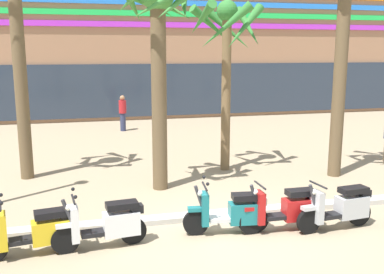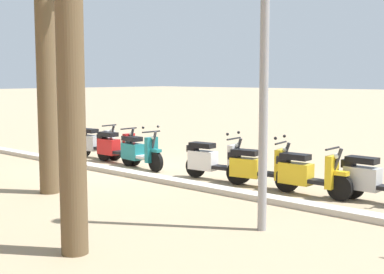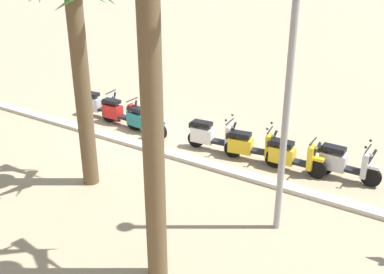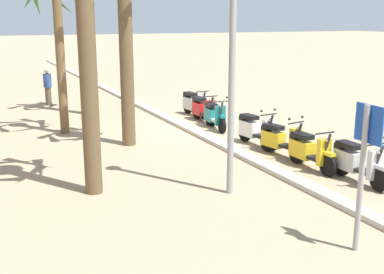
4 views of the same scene
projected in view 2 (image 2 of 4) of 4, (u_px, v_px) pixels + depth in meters
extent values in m
plane|color=#9E896B|center=(124.00, 169.00, 14.08)|extent=(200.00, 200.00, 0.00)
cube|color=#BCB7AD|center=(106.00, 169.00, 13.64)|extent=(60.00, 0.36, 0.12)
cylinder|color=black|center=(352.00, 186.00, 10.54)|extent=(0.52, 0.10, 0.52)
cube|color=black|center=(384.00, 188.00, 10.08)|extent=(0.60, 0.28, 0.08)
cube|color=silver|center=(362.00, 178.00, 10.37)|extent=(0.68, 0.33, 0.45)
cube|color=black|center=(362.00, 160.00, 10.34)|extent=(0.60, 0.30, 0.12)
cube|color=black|center=(349.00, 163.00, 10.54)|extent=(0.24, 0.20, 0.16)
cylinder|color=black|center=(340.00, 188.00, 10.36)|extent=(0.52, 0.11, 0.52)
cylinder|color=black|center=(286.00, 180.00, 11.14)|extent=(0.52, 0.11, 0.52)
cube|color=black|center=(314.00, 181.00, 10.71)|extent=(0.61, 0.29, 0.08)
cube|color=gold|center=(296.00, 173.00, 10.98)|extent=(0.69, 0.33, 0.44)
cube|color=black|center=(295.00, 157.00, 10.96)|extent=(0.61, 0.31, 0.12)
cube|color=gold|center=(332.00, 172.00, 10.45)|extent=(0.15, 0.34, 0.66)
cube|color=gold|center=(340.00, 173.00, 10.33)|extent=(0.32, 0.17, 0.08)
cylinder|color=#333338|center=(336.00, 165.00, 10.38)|extent=(0.28, 0.08, 0.69)
cylinder|color=black|center=(332.00, 148.00, 10.39)|extent=(0.05, 0.56, 0.04)
sphere|color=white|center=(337.00, 156.00, 10.34)|extent=(0.12, 0.12, 0.12)
cube|color=black|center=(284.00, 160.00, 11.15)|extent=(0.24, 0.21, 0.16)
cylinder|color=black|center=(288.00, 179.00, 11.29)|extent=(0.53, 0.18, 0.52)
cylinder|color=black|center=(237.00, 173.00, 11.94)|extent=(0.53, 0.18, 0.52)
cube|color=black|center=(264.00, 173.00, 11.58)|extent=(0.64, 0.38, 0.08)
cube|color=gold|center=(246.00, 167.00, 11.81)|extent=(0.72, 0.43, 0.42)
cube|color=black|center=(245.00, 152.00, 11.78)|extent=(0.64, 0.40, 0.12)
cube|color=gold|center=(280.00, 165.00, 11.35)|extent=(0.19, 0.36, 0.66)
cube|color=gold|center=(288.00, 165.00, 11.25)|extent=(0.34, 0.21, 0.08)
cylinder|color=#333338|center=(284.00, 158.00, 11.29)|extent=(0.29, 0.12, 0.69)
cylinder|color=black|center=(281.00, 143.00, 11.30)|extent=(0.13, 0.56, 0.04)
sphere|color=white|center=(285.00, 150.00, 11.26)|extent=(0.12, 0.12, 0.12)
cube|color=black|center=(234.00, 156.00, 11.94)|extent=(0.27, 0.24, 0.16)
sphere|color=black|center=(284.00, 136.00, 11.50)|extent=(0.07, 0.07, 0.07)
sphere|color=black|center=(275.00, 138.00, 11.10)|extent=(0.07, 0.07, 0.07)
cylinder|color=black|center=(240.00, 172.00, 12.07)|extent=(0.53, 0.15, 0.52)
cylinder|color=black|center=(195.00, 167.00, 12.81)|extent=(0.53, 0.15, 0.52)
cube|color=black|center=(219.00, 167.00, 12.40)|extent=(0.63, 0.34, 0.08)
cube|color=white|center=(203.00, 160.00, 12.66)|extent=(0.71, 0.39, 0.45)
cube|color=black|center=(202.00, 145.00, 12.63)|extent=(0.63, 0.36, 0.12)
cube|color=white|center=(234.00, 159.00, 12.14)|extent=(0.17, 0.35, 0.66)
cube|color=white|center=(240.00, 160.00, 12.04)|extent=(0.33, 0.19, 0.08)
cylinder|color=#333338|center=(237.00, 153.00, 12.08)|extent=(0.29, 0.10, 0.69)
cylinder|color=black|center=(234.00, 139.00, 12.09)|extent=(0.10, 0.56, 0.04)
sphere|color=white|center=(238.00, 145.00, 12.05)|extent=(0.12, 0.12, 0.12)
cube|color=black|center=(193.00, 148.00, 12.81)|extent=(0.26, 0.22, 0.16)
sphere|color=black|center=(239.00, 132.00, 12.28)|extent=(0.07, 0.07, 0.07)
sphere|color=black|center=(227.00, 134.00, 11.90)|extent=(0.07, 0.07, 0.07)
cylinder|color=black|center=(156.00, 162.00, 13.59)|extent=(0.53, 0.16, 0.52)
cylinder|color=black|center=(128.00, 156.00, 14.52)|extent=(0.53, 0.16, 0.52)
cube|color=silver|center=(142.00, 157.00, 14.01)|extent=(0.63, 0.35, 0.08)
cube|color=#197075|center=(133.00, 151.00, 14.34)|extent=(0.71, 0.40, 0.43)
cube|color=black|center=(132.00, 139.00, 14.32)|extent=(0.63, 0.37, 0.12)
cube|color=#197075|center=(151.00, 150.00, 13.69)|extent=(0.18, 0.35, 0.66)
cube|color=#197075|center=(156.00, 151.00, 13.56)|extent=(0.34, 0.20, 0.08)
cylinder|color=#333338|center=(153.00, 144.00, 13.61)|extent=(0.29, 0.10, 0.69)
cylinder|color=black|center=(151.00, 132.00, 13.64)|extent=(0.10, 0.56, 0.04)
sphere|color=white|center=(154.00, 137.00, 13.58)|extent=(0.12, 0.12, 0.12)
cube|color=silver|center=(126.00, 141.00, 14.54)|extent=(0.26, 0.23, 0.16)
sphere|color=black|center=(158.00, 126.00, 13.80)|extent=(0.07, 0.07, 0.07)
sphere|color=black|center=(143.00, 128.00, 13.48)|extent=(0.07, 0.07, 0.07)
cylinder|color=black|center=(133.00, 157.00, 14.48)|extent=(0.52, 0.10, 0.52)
cylinder|color=black|center=(104.00, 152.00, 15.34)|extent=(0.52, 0.10, 0.52)
cube|color=black|center=(119.00, 152.00, 14.87)|extent=(0.60, 0.28, 0.08)
cube|color=red|center=(109.00, 147.00, 15.18)|extent=(0.68, 0.32, 0.45)
cube|color=black|center=(108.00, 134.00, 15.15)|extent=(0.60, 0.30, 0.12)
cube|color=red|center=(129.00, 145.00, 14.57)|extent=(0.14, 0.34, 0.66)
cube|color=red|center=(133.00, 146.00, 14.45)|extent=(0.32, 0.16, 0.08)
cylinder|color=#333338|center=(131.00, 140.00, 14.50)|extent=(0.28, 0.07, 0.69)
cylinder|color=black|center=(129.00, 128.00, 14.52)|extent=(0.04, 0.56, 0.04)
sphere|color=white|center=(131.00, 134.00, 14.47)|extent=(0.12, 0.12, 0.12)
cube|color=black|center=(102.00, 137.00, 15.35)|extent=(0.24, 0.20, 0.16)
cylinder|color=black|center=(114.00, 152.00, 15.45)|extent=(0.53, 0.15, 0.52)
cylinder|color=black|center=(84.00, 148.00, 16.19)|extent=(0.53, 0.15, 0.52)
cube|color=black|center=(100.00, 148.00, 15.79)|extent=(0.63, 0.34, 0.08)
cube|color=silver|center=(89.00, 143.00, 16.05)|extent=(0.71, 0.39, 0.45)
cube|color=black|center=(88.00, 131.00, 16.02)|extent=(0.63, 0.36, 0.12)
cube|color=silver|center=(110.00, 141.00, 15.52)|extent=(0.18, 0.35, 0.66)
cube|color=silver|center=(114.00, 142.00, 15.42)|extent=(0.34, 0.19, 0.08)
cylinder|color=#333338|center=(111.00, 136.00, 15.46)|extent=(0.29, 0.10, 0.69)
cylinder|color=black|center=(109.00, 125.00, 15.47)|extent=(0.10, 0.56, 0.04)
sphere|color=white|center=(112.00, 130.00, 15.43)|extent=(0.12, 0.12, 0.12)
cube|color=black|center=(82.00, 133.00, 16.19)|extent=(0.26, 0.22, 0.16)
cylinder|color=brown|center=(69.00, 27.00, 6.94)|extent=(0.37, 0.37, 6.12)
cylinder|color=brown|center=(46.00, 71.00, 10.84)|extent=(0.40, 0.40, 5.09)
cylinder|color=#939399|center=(265.00, 18.00, 8.03)|extent=(0.14, 0.14, 6.59)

